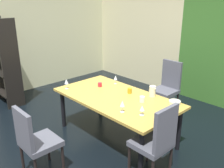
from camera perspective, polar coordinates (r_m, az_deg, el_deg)
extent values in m
cube|color=black|center=(4.33, -5.53, -11.61)|extent=(5.60, 5.62, 0.02)
cube|color=beige|center=(6.70, 5.45, 11.77)|extent=(2.75, 0.10, 2.62)
cube|color=beige|center=(6.19, -22.09, 9.77)|extent=(0.10, 5.62, 2.62)
cube|color=gold|center=(3.94, 0.99, -3.16)|extent=(2.00, 1.07, 0.04)
cylinder|color=black|center=(4.96, -2.70, -2.70)|extent=(0.07, 0.07, 0.68)
cylinder|color=black|center=(3.91, 15.04, -10.00)|extent=(0.07, 0.07, 0.68)
cylinder|color=black|center=(4.50, -11.12, -5.57)|extent=(0.07, 0.07, 0.68)
cylinder|color=black|center=(3.30, 6.67, -15.47)|extent=(0.07, 0.07, 0.68)
cube|color=#4E505B|center=(3.40, -15.96, -12.78)|extent=(0.44, 0.44, 0.07)
cube|color=#4E505B|center=(3.20, -19.58, -10.00)|extent=(0.42, 0.05, 0.52)
cylinder|color=black|center=(3.75, -14.38, -13.76)|extent=(0.04, 0.04, 0.42)
cylinder|color=black|center=(3.47, -11.14, -16.50)|extent=(0.04, 0.04, 0.42)
cylinder|color=black|center=(3.62, -19.79, -15.70)|extent=(0.04, 0.04, 0.42)
cube|color=#4E505B|center=(3.29, 8.85, -13.37)|extent=(0.44, 0.44, 0.07)
cube|color=#4E505B|center=(3.05, 12.14, -10.25)|extent=(0.05, 0.42, 0.57)
cylinder|color=black|center=(3.41, 3.94, -16.86)|extent=(0.04, 0.04, 0.42)
cylinder|color=black|center=(3.65, 8.14, -14.28)|extent=(0.04, 0.04, 0.42)
cylinder|color=black|center=(3.47, 13.23, -16.63)|extent=(0.04, 0.04, 0.42)
cube|color=#4E505B|center=(4.98, 11.90, -1.65)|extent=(0.44, 0.44, 0.07)
cube|color=#4E505B|center=(5.04, 13.45, 1.99)|extent=(0.42, 0.05, 0.58)
cylinder|color=black|center=(4.83, 12.22, -5.52)|extent=(0.04, 0.04, 0.42)
cylinder|color=black|center=(5.03, 8.68, -4.23)|extent=(0.04, 0.04, 0.42)
cylinder|color=black|center=(5.13, 14.67, -4.21)|extent=(0.04, 0.04, 0.42)
cylinder|color=black|center=(5.32, 11.24, -3.04)|extent=(0.04, 0.04, 0.42)
cube|color=black|center=(5.37, -22.07, 3.99)|extent=(0.05, 0.37, 1.82)
cube|color=black|center=(5.89, -22.53, -1.75)|extent=(0.74, 0.37, 0.02)
cylinder|color=beige|center=(5.79, -22.20, -1.64)|extent=(0.19, 0.19, 0.06)
cube|color=black|center=(5.75, -23.12, 2.47)|extent=(0.74, 0.37, 0.02)
cylinder|color=silver|center=(5.62, -22.66, 2.48)|extent=(0.19, 0.19, 0.04)
cube|color=black|center=(5.64, -23.74, 6.88)|extent=(0.74, 0.37, 0.02)
cylinder|color=white|center=(5.69, -24.00, 7.36)|extent=(0.15, 0.15, 0.06)
cylinder|color=white|center=(5.65, -23.85, 7.30)|extent=(0.10, 0.10, 0.06)
cylinder|color=white|center=(5.52, -24.23, 11.63)|extent=(0.16, 0.16, 0.02)
cylinder|color=silver|center=(3.38, 6.85, -7.01)|extent=(0.07, 0.07, 0.00)
cylinder|color=silver|center=(3.37, 6.87, -6.51)|extent=(0.01, 0.01, 0.06)
cone|color=silver|center=(3.34, 6.92, -5.49)|extent=(0.07, 0.07, 0.07)
cylinder|color=silver|center=(4.49, 0.80, 0.10)|extent=(0.06, 0.06, 0.00)
cylinder|color=silver|center=(4.48, 0.80, 0.56)|extent=(0.01, 0.01, 0.07)
cone|color=silver|center=(4.46, 0.81, 1.46)|extent=(0.06, 0.06, 0.08)
cylinder|color=silver|center=(4.33, -10.29, -1.01)|extent=(0.06, 0.06, 0.00)
cylinder|color=silver|center=(4.32, -10.32, -0.47)|extent=(0.01, 0.01, 0.08)
cone|color=silver|center=(4.29, -10.39, 0.58)|extent=(0.07, 0.07, 0.08)
cylinder|color=silver|center=(3.44, 2.36, -6.37)|extent=(0.06, 0.06, 0.00)
cylinder|color=silver|center=(3.42, 2.37, -5.73)|extent=(0.01, 0.01, 0.08)
cone|color=silver|center=(3.39, 2.39, -4.48)|extent=(0.07, 0.07, 0.08)
cylinder|color=beige|center=(3.78, 14.15, -4.08)|extent=(0.17, 0.17, 0.05)
cylinder|color=red|center=(4.35, -2.79, -0.15)|extent=(0.07, 0.07, 0.07)
cylinder|color=white|center=(3.76, 6.91, -3.46)|extent=(0.08, 0.08, 0.09)
cylinder|color=#B78D19|center=(4.06, 4.06, -1.53)|extent=(0.07, 0.07, 0.09)
cylinder|color=beige|center=(3.97, 9.21, -1.64)|extent=(0.10, 0.10, 0.17)
cone|color=beige|center=(3.91, 9.80, -0.85)|extent=(0.04, 0.04, 0.03)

